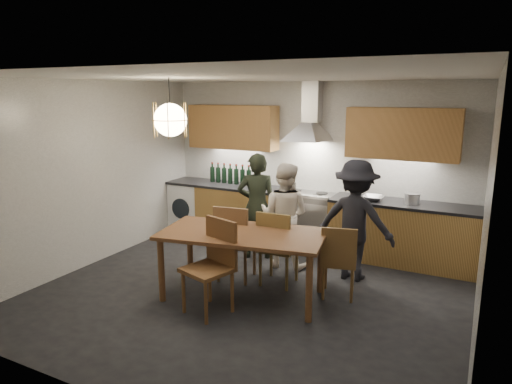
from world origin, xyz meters
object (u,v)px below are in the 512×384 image
at_px(dining_table, 243,240).
at_px(chair_front, 214,259).
at_px(person_mid, 284,215).
at_px(person_right, 355,220).
at_px(mixing_bowl, 373,198).
at_px(stock_pot, 412,199).
at_px(wine_bottles, 230,174).
at_px(chair_back_left, 234,238).
at_px(person_left, 257,206).

bearing_deg(dining_table, chair_front, -115.21).
bearing_deg(person_mid, person_right, 177.38).
height_order(chair_front, mixing_bowl, chair_front).
height_order(person_right, stock_pot, person_right).
relative_size(chair_front, person_right, 0.66).
distance_m(stock_pot, wine_bottles, 3.01).
relative_size(chair_back_left, wine_bottles, 1.27).
distance_m(chair_front, person_mid, 1.63).
xyz_separation_m(chair_back_left, stock_pot, (1.94, 1.64, 0.39)).
bearing_deg(stock_pot, mixing_bowl, -175.28).
bearing_deg(chair_front, mixing_bowl, 79.94).
xyz_separation_m(chair_back_left, person_left, (-0.14, 0.94, 0.20)).
bearing_deg(dining_table, wine_bottles, 113.18).
xyz_separation_m(person_mid, mixing_bowl, (1.05, 0.79, 0.19)).
bearing_deg(chair_front, person_right, 71.01).
relative_size(stock_pot, wine_bottles, 0.26).
bearing_deg(chair_back_left, person_left, -90.43).
xyz_separation_m(chair_back_left, wine_bottles, (-1.07, 1.75, 0.49)).
distance_m(person_right, stock_pot, 1.02).
distance_m(chair_back_left, chair_front, 0.83).
distance_m(chair_back_left, person_mid, 0.90).
distance_m(dining_table, stock_pot, 2.58).
distance_m(chair_front, person_right, 2.00).
distance_m(dining_table, chair_front, 0.48).
distance_m(chair_front, person_left, 1.79).
height_order(chair_front, stock_pot, chair_front).
xyz_separation_m(person_right, stock_pot, (0.58, 0.82, 0.18)).
bearing_deg(stock_pot, chair_front, -125.37).
bearing_deg(wine_bottles, mixing_bowl, -3.73).
relative_size(chair_back_left, mixing_bowl, 3.41).
relative_size(chair_back_left, person_mid, 0.69).
bearing_deg(stock_pot, person_left, -161.48).
bearing_deg(chair_back_left, chair_front, 95.20).
relative_size(dining_table, wine_bottles, 2.58).
xyz_separation_m(dining_table, person_right, (1.04, 1.17, 0.08)).
distance_m(person_left, wine_bottles, 1.26).
distance_m(person_mid, wine_bottles, 1.74).
relative_size(dining_table, chair_back_left, 2.02).
height_order(chair_back_left, person_left, person_left).
height_order(chair_back_left, chair_front, chair_front).
xyz_separation_m(chair_front, wine_bottles, (-1.27, 2.56, 0.47)).
bearing_deg(dining_table, mixing_bowl, 50.76).
height_order(person_left, person_right, person_right).
bearing_deg(chair_back_left, person_right, -158.25).
bearing_deg(wine_bottles, chair_back_left, -58.69).
distance_m(dining_table, person_right, 1.57).
relative_size(person_mid, stock_pot, 7.22).
xyz_separation_m(person_right, wine_bottles, (-2.43, 0.94, 0.27)).
bearing_deg(wine_bottles, chair_front, -63.60).
xyz_separation_m(person_mid, wine_bottles, (-1.42, 0.95, 0.33)).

